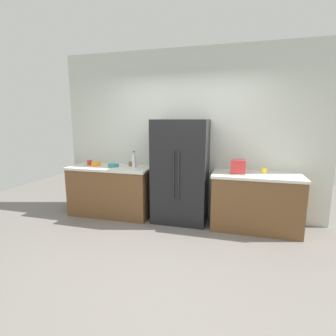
{
  "coord_description": "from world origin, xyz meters",
  "views": [
    {
      "loc": [
        0.87,
        -2.85,
        1.7
      ],
      "look_at": [
        -0.02,
        0.38,
        1.08
      ],
      "focal_mm": 27.69,
      "sensor_mm": 36.0,
      "label": 1
    }
  ],
  "objects_px": {
    "refrigerator": "(181,172)",
    "cup_a": "(131,164)",
    "cup_c": "(264,171)",
    "bowl_b": "(96,164)",
    "bowl_a": "(113,165)",
    "toaster": "(238,167)",
    "cup_b": "(90,163)",
    "bottle_a": "(134,161)"
  },
  "relations": [
    {
      "from": "cup_b",
      "to": "bowl_b",
      "type": "distance_m",
      "value": 0.16
    },
    {
      "from": "bowl_b",
      "to": "cup_c",
      "type": "bearing_deg",
      "value": 1.55
    },
    {
      "from": "cup_c",
      "to": "bowl_b",
      "type": "distance_m",
      "value": 2.9
    },
    {
      "from": "bowl_a",
      "to": "bowl_b",
      "type": "xyz_separation_m",
      "value": [
        -0.36,
        0.02,
        0.01
      ]
    },
    {
      "from": "toaster",
      "to": "cup_c",
      "type": "xyz_separation_m",
      "value": [
        0.39,
        0.1,
        -0.06
      ]
    },
    {
      "from": "refrigerator",
      "to": "bowl_b",
      "type": "bearing_deg",
      "value": -179.96
    },
    {
      "from": "cup_b",
      "to": "bowl_b",
      "type": "height_order",
      "value": "cup_b"
    },
    {
      "from": "bowl_b",
      "to": "bowl_a",
      "type": "bearing_deg",
      "value": -2.39
    },
    {
      "from": "refrigerator",
      "to": "bowl_b",
      "type": "xyz_separation_m",
      "value": [
        -1.58,
        -0.0,
        0.06
      ]
    },
    {
      "from": "cup_c",
      "to": "bowl_a",
      "type": "height_order",
      "value": "cup_c"
    },
    {
      "from": "bottle_a",
      "to": "bowl_a",
      "type": "distance_m",
      "value": 0.4
    },
    {
      "from": "cup_a",
      "to": "cup_c",
      "type": "relative_size",
      "value": 0.97
    },
    {
      "from": "cup_b",
      "to": "bowl_b",
      "type": "xyz_separation_m",
      "value": [
        0.15,
        -0.04,
        -0.01
      ]
    },
    {
      "from": "cup_c",
      "to": "bowl_b",
      "type": "relative_size",
      "value": 0.55
    },
    {
      "from": "toaster",
      "to": "bowl_a",
      "type": "xyz_separation_m",
      "value": [
        -2.15,
        0.01,
        -0.08
      ]
    },
    {
      "from": "refrigerator",
      "to": "cup_c",
      "type": "bearing_deg",
      "value": 3.36
    },
    {
      "from": "bowl_b",
      "to": "refrigerator",
      "type": "bearing_deg",
      "value": 0.04
    },
    {
      "from": "toaster",
      "to": "bowl_b",
      "type": "relative_size",
      "value": 1.29
    },
    {
      "from": "cup_b",
      "to": "cup_c",
      "type": "distance_m",
      "value": 3.05
    },
    {
      "from": "cup_a",
      "to": "bowl_a",
      "type": "bearing_deg",
      "value": -147.52
    },
    {
      "from": "cup_c",
      "to": "bowl_b",
      "type": "bearing_deg",
      "value": -178.45
    },
    {
      "from": "bottle_a",
      "to": "cup_c",
      "type": "xyz_separation_m",
      "value": [
        2.15,
        0.08,
        -0.07
      ]
    },
    {
      "from": "cup_b",
      "to": "bowl_a",
      "type": "relative_size",
      "value": 0.5
    },
    {
      "from": "bottle_a",
      "to": "bowl_b",
      "type": "height_order",
      "value": "bottle_a"
    },
    {
      "from": "bottle_a",
      "to": "refrigerator",
      "type": "bearing_deg",
      "value": -0.14
    },
    {
      "from": "toaster",
      "to": "bowl_b",
      "type": "height_order",
      "value": "toaster"
    },
    {
      "from": "bowl_a",
      "to": "cup_b",
      "type": "bearing_deg",
      "value": 173.98
    },
    {
      "from": "bottle_a",
      "to": "cup_c",
      "type": "height_order",
      "value": "bottle_a"
    },
    {
      "from": "cup_b",
      "to": "cup_c",
      "type": "xyz_separation_m",
      "value": [
        3.05,
        0.04,
        0.0
      ]
    },
    {
      "from": "refrigerator",
      "to": "cup_c",
      "type": "xyz_separation_m",
      "value": [
        1.32,
        0.08,
        0.07
      ]
    },
    {
      "from": "bowl_a",
      "to": "cup_a",
      "type": "bearing_deg",
      "value": 32.48
    },
    {
      "from": "bowl_a",
      "to": "refrigerator",
      "type": "bearing_deg",
      "value": 0.75
    },
    {
      "from": "refrigerator",
      "to": "bowl_b",
      "type": "relative_size",
      "value": 10.11
    },
    {
      "from": "toaster",
      "to": "bowl_b",
      "type": "distance_m",
      "value": 2.51
    },
    {
      "from": "refrigerator",
      "to": "bowl_a",
      "type": "relative_size",
      "value": 9.26
    },
    {
      "from": "bowl_a",
      "to": "toaster",
      "type": "bearing_deg",
      "value": -0.3
    },
    {
      "from": "cup_b",
      "to": "bottle_a",
      "type": "bearing_deg",
      "value": -2.3
    },
    {
      "from": "refrigerator",
      "to": "cup_a",
      "type": "xyz_separation_m",
      "value": [
        -0.96,
        0.15,
        0.06
      ]
    },
    {
      "from": "refrigerator",
      "to": "toaster",
      "type": "xyz_separation_m",
      "value": [
        0.92,
        -0.03,
        0.13
      ]
    },
    {
      "from": "bottle_a",
      "to": "toaster",
      "type": "bearing_deg",
      "value": -0.96
    },
    {
      "from": "cup_b",
      "to": "toaster",
      "type": "bearing_deg",
      "value": -1.41
    },
    {
      "from": "bottle_a",
      "to": "cup_b",
      "type": "height_order",
      "value": "bottle_a"
    }
  ]
}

